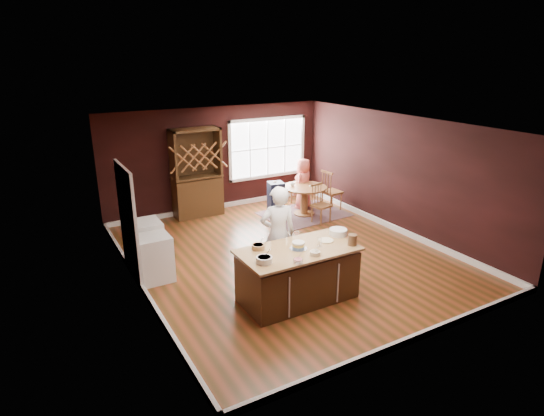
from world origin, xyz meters
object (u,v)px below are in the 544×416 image
Objects in this scene: seated_woman at (303,184)px; toddler at (272,185)px; hutch at (197,173)px; baker at (278,235)px; chair_north at (299,188)px; dining_table at (304,195)px; high_chair at (276,198)px; kitchen_island at (298,275)px; washer at (154,258)px; chair_south at (321,204)px; dryer at (145,244)px; layer_cake at (298,245)px; chair_east at (332,190)px.

seated_woman is 5.23× the size of toddler.
hutch reaches higher than toddler.
baker is 4.59m from chair_north.
high_chair is at bearing 156.60° from dining_table.
high_chair is (1.79, 3.82, 0.02)m from kitchen_island.
dining_table is at bearing 20.69° from washer.
hutch is (-2.42, 2.01, 0.63)m from chair_south.
dryer is (-4.75, -1.85, 0.01)m from chair_north.
chair_north is at bearing -9.17° from hutch.
dining_table is at bearing -28.31° from hutch.
dining_table is 4.32m from layer_cake.
chair_east is at bearing -14.30° from toddler.
chair_east is 1.01m from chair_north.
dining_table is 4.67m from washer.
washer is (-1.95, 1.12, -0.47)m from baker.
washer is (-3.61, -2.00, -0.38)m from toddler.
chair_south is 0.72× the size of seated_woman.
baker reaches higher than kitchen_island.
baker is 4.25m from chair_east.
chair_south is at bearing -88.39° from dining_table.
toddler is 4.15m from washer.
washer is (-4.36, -1.65, -0.10)m from dining_table.
washer is at bearing -151.06° from toddler.
layer_cake is at bearing 132.16° from chair_east.
seated_woman is at bearing 60.48° from chair_north.
baker is 0.75m from layer_cake.
chair_south is at bearing -54.31° from toddler.
high_chair is at bearing -30.12° from hutch.
layer_cake is 0.30× the size of chair_south.
washer is at bearing 135.51° from layer_cake.
dining_table is 3.69m from baker.
dining_table is at bearing 55.01° from kitchen_island.
kitchen_island reaches higher than chair_north.
kitchen_island is at bearing -113.90° from toddler.
hutch is (-2.78, 0.45, 0.66)m from chair_north.
hutch reaches higher than kitchen_island.
chair_north is 1.19m from high_chair.
chair_south is 1.07× the size of high_chair.
chair_south is 3.21m from hutch.
seated_woman reaches higher than dining_table.
dining_table is 0.72m from chair_south.
seated_woman is 1.02m from toddler.
hutch is at bearing 63.13° from chair_east.
kitchen_island is 7.59× the size of toddler.
kitchen_island is 2.67m from washer.
seated_woman is (-0.12, -0.39, 0.22)m from chair_north.
baker reaches higher than dryer.
dining_table is 1.23× the size of high_chair.
dining_table is 1.32× the size of washer.
high_chair is at bearing 64.86° from kitchen_island.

